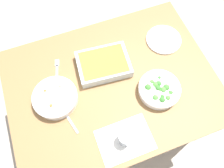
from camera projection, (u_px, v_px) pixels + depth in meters
name	position (u px, v px, depth m)	size (l,w,h in m)	color
ground_plane	(112.00, 119.00, 1.96)	(6.00, 6.00, 0.00)	#B2A899
dining_table	(112.00, 90.00, 1.37)	(1.20, 0.90, 0.74)	olive
placemat	(125.00, 140.00, 1.15)	(0.28, 0.20, 0.00)	silver
stew_bowl	(55.00, 98.00, 1.22)	(0.25, 0.25, 0.06)	white
broccoli_bowl	(159.00, 89.00, 1.24)	(0.24, 0.24, 0.07)	white
baking_dish	(104.00, 64.00, 1.30)	(0.32, 0.25, 0.06)	silver
drink_cup	(125.00, 138.00, 1.12)	(0.07, 0.07, 0.08)	#B2BCC6
side_plate	(164.00, 40.00, 1.40)	(0.22, 0.22, 0.01)	white
spoon_by_stew	(67.00, 116.00, 1.20)	(0.06, 0.17, 0.01)	silver
fork_on_table	(57.00, 71.00, 1.32)	(0.06, 0.18, 0.01)	silver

